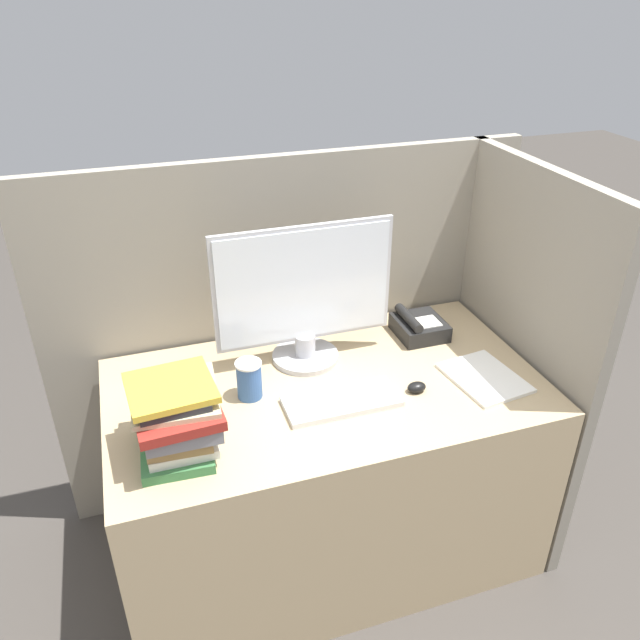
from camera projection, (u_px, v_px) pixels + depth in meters
ground_plane at (363, 629)px, 2.14m from camera, size 12.00×12.00×0.00m
cubicle_panel_rear at (291, 332)px, 2.49m from camera, size 1.86×0.04×1.42m
cubicle_panel_right at (515, 353)px, 2.36m from camera, size 0.04×0.87×1.42m
desk at (326, 469)px, 2.29m from camera, size 1.46×0.81×0.75m
monitor at (304, 299)px, 2.13m from camera, size 0.63×0.24×0.51m
keyboard at (342, 401)px, 2.01m from camera, size 0.37×0.15×0.02m
mouse at (417, 387)px, 2.06m from camera, size 0.06×0.05×0.03m
coffee_cup at (249, 379)px, 2.02m from camera, size 0.09×0.09×0.13m
book_stack at (176, 416)px, 1.78m from camera, size 0.26×0.32×0.23m
desk_telephone at (418, 326)px, 2.37m from camera, size 0.18×0.19×0.10m
paper_pile at (484, 378)px, 2.13m from camera, size 0.25×0.30×0.01m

